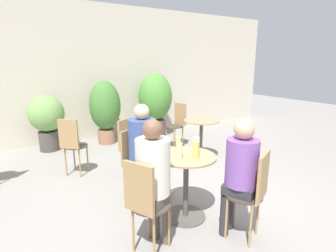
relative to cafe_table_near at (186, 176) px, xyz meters
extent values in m
plane|color=gray|center=(0.13, 0.08, -0.50)|extent=(20.00, 20.00, 0.00)
cube|color=beige|center=(0.13, 3.78, 1.00)|extent=(10.00, 0.06, 3.00)
cylinder|color=#514C47|center=(0.00, 0.00, -0.50)|extent=(0.47, 0.47, 0.01)
cylinder|color=#514C47|center=(0.00, 0.00, -0.14)|extent=(0.06, 0.06, 0.71)
cylinder|color=#997F5B|center=(0.00, 0.00, 0.23)|extent=(0.66, 0.66, 0.02)
cylinder|color=#514C47|center=(1.25, 1.38, -0.50)|extent=(0.47, 0.47, 0.01)
cylinder|color=#514C47|center=(1.25, 1.38, -0.14)|extent=(0.06, 0.06, 0.71)
cylinder|color=#997F5B|center=(1.25, 1.38, 0.23)|extent=(0.63, 0.63, 0.02)
cylinder|color=#42382D|center=(-0.29, 0.58, -0.04)|extent=(0.37, 0.37, 0.02)
cylinder|color=#9E7A4C|center=(-0.24, 0.74, -0.28)|extent=(0.02, 0.02, 0.45)
cylinder|color=#9E7A4C|center=(-0.45, 0.64, -0.28)|extent=(0.02, 0.02, 0.45)
cylinder|color=#9E7A4C|center=(-0.13, 0.53, -0.28)|extent=(0.02, 0.02, 0.45)
cylinder|color=#9E7A4C|center=(-0.35, 0.42, -0.28)|extent=(0.02, 0.02, 0.45)
cube|color=#9E7A4C|center=(-0.37, 0.73, 0.19)|extent=(0.29, 0.17, 0.45)
cylinder|color=#42382D|center=(-0.58, -0.29, -0.04)|extent=(0.37, 0.37, 0.02)
cylinder|color=#9E7A4C|center=(-0.74, -0.24, -0.28)|extent=(0.02, 0.02, 0.45)
cylinder|color=#9E7A4C|center=(-0.64, -0.45, -0.28)|extent=(0.02, 0.02, 0.45)
cylinder|color=#9E7A4C|center=(-0.53, -0.13, -0.28)|extent=(0.02, 0.02, 0.45)
cylinder|color=#9E7A4C|center=(-0.42, -0.35, -0.28)|extent=(0.02, 0.02, 0.45)
cube|color=#9E7A4C|center=(-0.73, -0.37, 0.19)|extent=(0.17, 0.29, 0.45)
cylinder|color=#42382D|center=(0.29, -0.58, -0.04)|extent=(0.37, 0.37, 0.02)
cylinder|color=#9E7A4C|center=(0.24, -0.74, -0.28)|extent=(0.02, 0.02, 0.45)
cylinder|color=#9E7A4C|center=(0.45, -0.64, -0.28)|extent=(0.02, 0.02, 0.45)
cylinder|color=#9E7A4C|center=(0.13, -0.53, -0.28)|extent=(0.02, 0.02, 0.45)
cylinder|color=#9E7A4C|center=(0.35, -0.42, -0.28)|extent=(0.02, 0.02, 0.45)
cube|color=#9E7A4C|center=(0.37, -0.73, 0.19)|extent=(0.29, 0.17, 0.45)
cylinder|color=#42382D|center=(-0.10, 1.21, -0.04)|extent=(0.37, 0.37, 0.02)
cylinder|color=#9E7A4C|center=(-0.08, 1.38, -0.28)|extent=(0.02, 0.02, 0.45)
cylinder|color=#9E7A4C|center=(-0.27, 1.23, -0.28)|extent=(0.02, 0.02, 0.45)
cylinder|color=#9E7A4C|center=(0.06, 1.19, -0.28)|extent=(0.02, 0.02, 0.45)
cylinder|color=#9E7A4C|center=(-0.13, 1.04, -0.28)|extent=(0.02, 0.02, 0.45)
cube|color=#9E7A4C|center=(-0.21, 1.34, 0.19)|extent=(0.27, 0.22, 0.45)
cylinder|color=#42382D|center=(-0.82, 1.87, -0.04)|extent=(0.37, 0.37, 0.02)
cylinder|color=#9E7A4C|center=(-0.99, 1.86, -0.28)|extent=(0.02, 0.02, 0.45)
cylinder|color=#9E7A4C|center=(-0.81, 1.70, -0.28)|extent=(0.02, 0.02, 0.45)
cylinder|color=#9E7A4C|center=(-0.83, 2.04, -0.28)|extent=(0.02, 0.02, 0.45)
cylinder|color=#9E7A4C|center=(-0.65, 1.88, -0.28)|extent=(0.02, 0.02, 0.45)
cube|color=#9E7A4C|center=(-0.93, 1.75, 0.19)|extent=(0.25, 0.23, 0.45)
cylinder|color=#42382D|center=(1.21, 2.22, -0.04)|extent=(0.37, 0.37, 0.02)
cylinder|color=#9E7A4C|center=(1.35, 2.13, -0.28)|extent=(0.02, 0.02, 0.45)
cylinder|color=#9E7A4C|center=(1.30, 2.36, -0.28)|extent=(0.02, 0.02, 0.45)
cylinder|color=#9E7A4C|center=(1.12, 2.07, -0.28)|extent=(0.02, 0.02, 0.45)
cylinder|color=#9E7A4C|center=(1.06, 2.31, -0.28)|extent=(0.02, 0.02, 0.45)
cube|color=#9E7A4C|center=(1.37, 2.25, 0.19)|extent=(0.10, 0.31, 0.45)
cylinder|color=#2D2D33|center=(-0.29, 0.40, -0.28)|extent=(0.10, 0.10, 0.45)
cylinder|color=#2D2D33|center=(-0.15, 0.47, -0.28)|extent=(0.10, 0.10, 0.45)
cube|color=#2D2D33|center=(-0.27, 0.55, 0.02)|extent=(0.40, 0.41, 0.10)
cylinder|color=#384C84|center=(-0.27, 0.55, 0.32)|extent=(0.33, 0.33, 0.50)
sphere|color=#DBAD89|center=(-0.27, 0.55, 0.66)|extent=(0.18, 0.18, 0.18)
cylinder|color=brown|center=(-0.41, -0.28, -0.28)|extent=(0.09, 0.09, 0.45)
cylinder|color=brown|center=(-0.47, -0.16, -0.28)|extent=(0.09, 0.09, 0.45)
cube|color=brown|center=(-0.55, -0.27, 0.02)|extent=(0.39, 0.37, 0.09)
cylinder|color=beige|center=(-0.55, -0.27, 0.32)|extent=(0.31, 0.31, 0.51)
sphere|color=brown|center=(-0.55, -0.27, 0.66)|extent=(0.18, 0.18, 0.18)
cylinder|color=#2D2D33|center=(0.28, -0.41, -0.28)|extent=(0.09, 0.09, 0.45)
cylinder|color=#2D2D33|center=(0.16, -0.47, -0.28)|extent=(0.09, 0.09, 0.45)
cube|color=#2D2D33|center=(0.27, -0.55, 0.02)|extent=(0.37, 0.39, 0.09)
cylinder|color=#7A4C9E|center=(0.27, -0.55, 0.29)|extent=(0.31, 0.31, 0.46)
sphere|color=tan|center=(0.27, -0.55, 0.62)|extent=(0.19, 0.19, 0.19)
cylinder|color=#DBC65B|center=(-0.03, 0.12, 0.33)|extent=(0.06, 0.06, 0.19)
cylinder|color=beige|center=(-0.12, -0.04, 0.32)|extent=(0.06, 0.06, 0.17)
cylinder|color=#DBC65B|center=(0.04, -0.12, 0.33)|extent=(0.07, 0.07, 0.18)
cylinder|color=beige|center=(0.12, -0.01, 0.33)|extent=(0.07, 0.07, 0.19)
cylinder|color=#47423D|center=(-1.06, 3.35, -0.30)|extent=(0.38, 0.38, 0.40)
ellipsoid|color=#709E51|center=(-1.06, 3.35, 0.25)|extent=(0.67, 0.67, 0.71)
cylinder|color=#93664C|center=(0.09, 3.24, -0.35)|extent=(0.37, 0.37, 0.31)
ellipsoid|color=#427533|center=(0.09, 3.24, 0.34)|extent=(0.66, 0.66, 1.05)
cylinder|color=brown|center=(1.30, 3.23, -0.30)|extent=(0.46, 0.46, 0.40)
ellipsoid|color=#4C8938|center=(1.30, 3.23, 0.45)|extent=(0.79, 0.79, 1.10)
camera|label=1|loc=(-1.53, -2.24, 1.22)|focal=28.00mm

